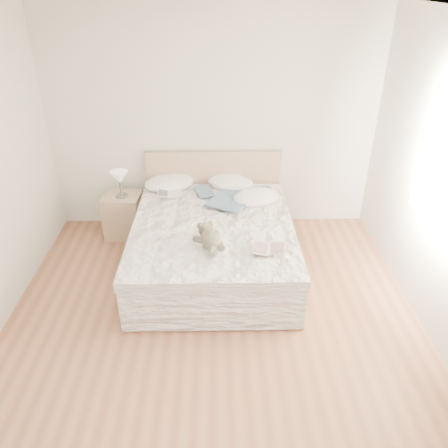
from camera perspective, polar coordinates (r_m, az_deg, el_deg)
The scene contains 13 objects.
floor at distance 4.15m, azimuth -1.44°, elevation -14.84°, with size 4.00×4.50×0.00m, color brown.
ceiling at distance 2.95m, azimuth -2.16°, elevation 25.63°, with size 4.00×4.50×0.00m, color white.
wall_back at distance 5.43m, azimuth -1.51°, elevation 13.10°, with size 4.00×0.02×2.70m, color beige.
bed at distance 4.89m, azimuth -1.42°, elevation -2.37°, with size 1.72×2.14×1.00m.
nightstand at distance 5.63m, azimuth -12.92°, elevation 1.12°, with size 0.45×0.40×0.56m, color tan.
table_lamp at distance 5.37m, azimuth -13.48°, elevation 5.77°, with size 0.22×0.22×0.33m.
pillow_left at distance 5.54m, azimuth -7.14°, elevation 5.36°, with size 0.63×0.44×0.19m, color white.
pillow_middle at distance 5.50m, azimuth 0.83°, elevation 5.43°, with size 0.59×0.41×0.18m, color white.
pillow_right at distance 5.15m, azimuth 4.25°, elevation 3.55°, with size 0.56×0.39×0.17m, color white.
blouse at distance 5.13m, azimuth 1.08°, elevation 3.39°, with size 0.67×0.71×0.03m, color #39526E, non-canonical shape.
photo_book at distance 5.27m, azimuth -7.19°, elevation 3.90°, with size 0.29×0.20×0.02m, color white.
childrens_book at distance 4.21m, azimuth 5.91°, elevation -3.23°, with size 0.33×0.22×0.02m, color beige.
teddy_bear at distance 4.20m, azimuth -1.75°, elevation -2.79°, with size 0.24×0.35×0.18m, color brown, non-canonical shape.
Camera 1 is at (0.05, -2.94, 2.92)m, focal length 35.00 mm.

